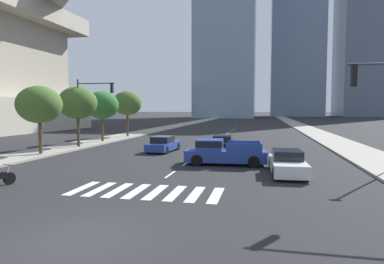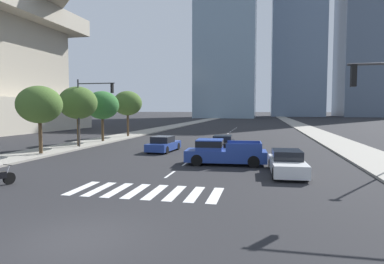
% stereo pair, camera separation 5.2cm
% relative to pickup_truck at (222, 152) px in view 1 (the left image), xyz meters
% --- Properties ---
extents(ground_plane, '(800.00, 800.00, 0.00)m').
position_rel_pickup_truck_xyz_m(ground_plane, '(-2.45, -13.68, -0.81)').
color(ground_plane, '#232326').
extents(sidewalk_east, '(4.00, 260.00, 0.15)m').
position_rel_pickup_truck_xyz_m(sidewalk_east, '(10.59, 16.32, -0.74)').
color(sidewalk_east, gray).
rests_on(sidewalk_east, ground).
extents(sidewalk_west, '(4.00, 260.00, 0.15)m').
position_rel_pickup_truck_xyz_m(sidewalk_west, '(-15.48, 16.32, -0.74)').
color(sidewalk_west, gray).
rests_on(sidewalk_west, ground).
extents(crosswalk_near, '(6.75, 2.74, 0.01)m').
position_rel_pickup_truck_xyz_m(crosswalk_near, '(-2.45, -8.01, -0.81)').
color(crosswalk_near, silver).
rests_on(crosswalk_near, ground).
extents(lane_divider_center, '(0.14, 50.00, 0.01)m').
position_rel_pickup_truck_xyz_m(lane_divider_center, '(-2.45, 19.99, -0.81)').
color(lane_divider_center, silver).
rests_on(lane_divider_center, ground).
extents(pickup_truck, '(5.42, 2.33, 1.67)m').
position_rel_pickup_truck_xyz_m(pickup_truck, '(0.00, 0.00, 0.00)').
color(pickup_truck, navy).
rests_on(pickup_truck, ground).
extents(sedan_blue_0, '(2.10, 4.42, 1.34)m').
position_rel_pickup_truck_xyz_m(sedan_blue_0, '(-5.77, 5.69, -0.20)').
color(sedan_blue_0, navy).
rests_on(sedan_blue_0, ground).
extents(sedan_white_1, '(1.99, 4.83, 1.35)m').
position_rel_pickup_truck_xyz_m(sedan_white_1, '(4.03, -2.53, -0.19)').
color(sedan_white_1, silver).
rests_on(sedan_white_1, ground).
extents(sedan_black_2, '(2.03, 4.72, 1.28)m').
position_rel_pickup_truck_xyz_m(sedan_black_2, '(-0.91, 8.13, -0.22)').
color(sedan_black_2, black).
rests_on(sedan_black_2, ground).
extents(traffic_signal_far, '(3.98, 0.28, 6.30)m').
position_rel_pickup_truck_xyz_m(traffic_signal_far, '(-12.99, 6.45, 3.59)').
color(traffic_signal_far, '#333335').
rests_on(traffic_signal_far, sidewalk_west).
extents(street_tree_nearest, '(3.50, 3.50, 5.38)m').
position_rel_pickup_truck_xyz_m(street_tree_nearest, '(-14.68, 1.40, 3.22)').
color(street_tree_nearest, '#4C3823').
rests_on(street_tree_nearest, sidewalk_west).
extents(street_tree_second, '(3.65, 3.65, 5.69)m').
position_rel_pickup_truck_xyz_m(street_tree_second, '(-14.68, 7.03, 3.46)').
color(street_tree_second, '#4C3823').
rests_on(street_tree_second, sidewalk_west).
extents(street_tree_third, '(3.64, 3.64, 5.51)m').
position_rel_pickup_truck_xyz_m(street_tree_third, '(-14.68, 11.97, 3.29)').
color(street_tree_third, '#4C3823').
rests_on(street_tree_third, sidewalk_west).
extents(street_tree_fourth, '(3.75, 3.75, 5.89)m').
position_rel_pickup_truck_xyz_m(street_tree_fourth, '(-14.68, 19.03, 3.62)').
color(street_tree_fourth, '#4C3823').
rests_on(street_tree_fourth, sidewalk_west).
extents(office_tower_left_skyline, '(24.35, 26.19, 99.42)m').
position_rel_pickup_truck_xyz_m(office_tower_left_skyline, '(-12.79, 121.29, 48.37)').
color(office_tower_left_skyline, '#7A93A8').
rests_on(office_tower_left_skyline, ground).
extents(office_tower_center_skyline, '(24.70, 21.55, 112.70)m').
position_rel_pickup_truck_xyz_m(office_tower_center_skyline, '(18.90, 151.89, 55.01)').
color(office_tower_center_skyline, slate).
rests_on(office_tower_center_skyline, ground).
extents(office_tower_right_skyline, '(28.57, 28.78, 107.77)m').
position_rel_pickup_truck_xyz_m(office_tower_right_skyline, '(52.67, 153.12, 52.54)').
color(office_tower_right_skyline, slate).
rests_on(office_tower_right_skyline, ground).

